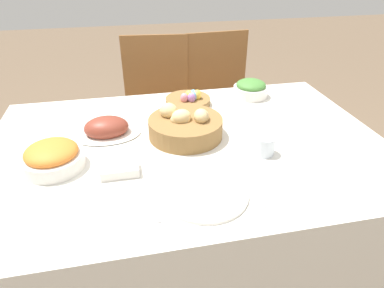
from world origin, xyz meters
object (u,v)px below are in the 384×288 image
chair_far_center (157,107)px  green_salad_bowl (251,89)px  ham_platter (107,129)px  spoon (263,187)px  bread_basket (184,125)px  knife (254,188)px  butter_dish (120,170)px  carrot_bowl (52,157)px  chair_far_right (221,102)px  drinking_cup (264,145)px  dinner_plate (205,194)px  fork (154,201)px  egg_basket (189,100)px

chair_far_center → green_salad_bowl: (0.43, -0.50, 0.29)m
ham_platter → spoon: bearing=-43.1°
bread_basket → ham_platter: bread_basket is taller
ham_platter → knife: size_ratio=1.48×
ham_platter → butter_dish: ham_platter is taller
carrot_bowl → ham_platter: bearing=48.3°
butter_dish → chair_far_right: bearing=57.5°
spoon → drinking_cup: drinking_cup is taller
green_salad_bowl → ham_platter: bearing=-159.7°
chair_far_right → ham_platter: size_ratio=3.40×
carrot_bowl → dinner_plate: 0.55m
knife → carrot_bowl: bearing=154.7°
chair_far_center → fork: (-0.14, -1.22, 0.25)m
egg_basket → chair_far_right: bearing=58.8°
bread_basket → butter_dish: size_ratio=2.31×
egg_basket → dinner_plate: egg_basket is taller
chair_far_right → dinner_plate: (-0.41, -1.22, 0.25)m
chair_far_right → butter_dish: size_ratio=7.25×
drinking_cup → butter_dish: 0.53m
butter_dish → spoon: bearing=-21.1°
egg_basket → butter_dish: size_ratio=1.67×
chair_far_center → green_salad_bowl: size_ratio=5.39×
ham_platter → carrot_bowl: bearing=-131.7°
chair_far_center → egg_basket: 0.61m
knife → chair_far_center: bearing=94.9°
green_salad_bowl → knife: green_salad_bowl is taller
egg_basket → carrot_bowl: 0.71m
butter_dish → green_salad_bowl: bearing=39.5°
chair_far_right → knife: chair_far_right is taller
drinking_cup → chair_far_center: bearing=105.6°
bread_basket → butter_dish: (-0.26, -0.21, -0.03)m
egg_basket → green_salad_bowl: 0.33m
chair_far_center → butter_dish: chair_far_center is taller
drinking_cup → green_salad_bowl: bearing=75.1°
ham_platter → dinner_plate: (0.30, -0.46, -0.02)m
green_salad_bowl → spoon: green_salad_bowl is taller
egg_basket → knife: (0.08, -0.68, -0.02)m
fork → butter_dish: bearing=115.9°
knife → spoon: same height
carrot_bowl → knife: carrot_bowl is taller
bread_basket → dinner_plate: size_ratio=1.10×
bread_basket → green_salad_bowl: size_ratio=1.72×
green_salad_bowl → butter_dish: (-0.67, -0.55, -0.03)m
knife → drinking_cup: bearing=56.6°
carrot_bowl → drinking_cup: carrot_bowl is taller
green_salad_bowl → butter_dish: green_salad_bowl is taller
chair_far_center → butter_dish: bearing=-96.8°
ham_platter → carrot_bowl: carrot_bowl is taller
carrot_bowl → fork: bearing=-38.8°
chair_far_right → spoon: bearing=-103.5°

